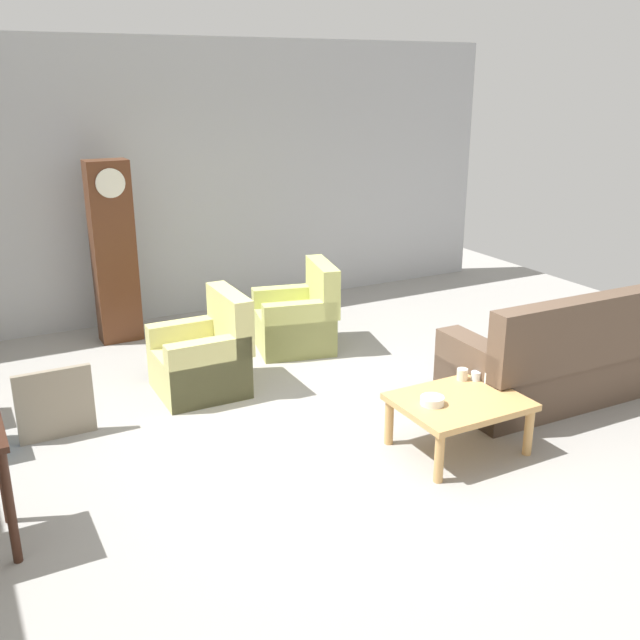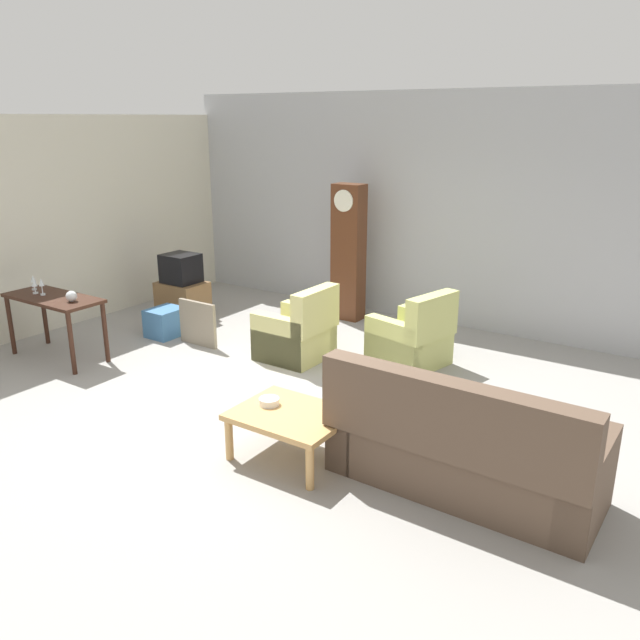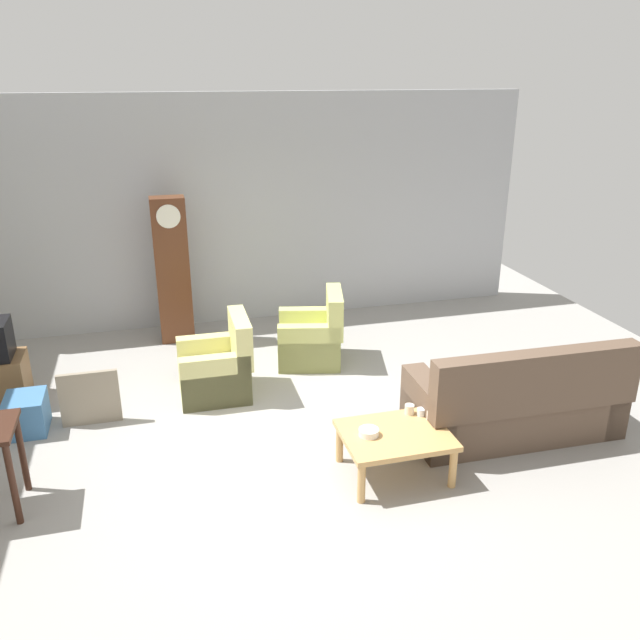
{
  "view_description": "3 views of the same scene",
  "coord_description": "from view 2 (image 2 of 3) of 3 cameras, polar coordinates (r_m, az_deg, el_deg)",
  "views": [
    {
      "loc": [
        -2.62,
        -4.74,
        2.78
      ],
      "look_at": [
        -0.04,
        0.08,
        0.93
      ],
      "focal_mm": 40.66,
      "sensor_mm": 36.0,
      "label": 1
    },
    {
      "loc": [
        3.7,
        -4.78,
        2.84
      ],
      "look_at": [
        0.2,
        0.44,
        0.85
      ],
      "focal_mm": 35.97,
      "sensor_mm": 36.0,
      "label": 2
    },
    {
      "loc": [
        -1.25,
        -5.49,
        3.46
      ],
      "look_at": [
        0.35,
        0.5,
        1.07
      ],
      "focal_mm": 36.47,
      "sensor_mm": 36.0,
      "label": 3
    }
  ],
  "objects": [
    {
      "name": "ground_plane",
      "position": [
        6.68,
        -3.56,
        -7.6
      ],
      "size": [
        10.4,
        10.4,
        0.0
      ],
      "primitive_type": "plane",
      "color": "#999691"
    },
    {
      "name": "garage_door_wall",
      "position": [
        9.25,
        10.06,
        9.62
      ],
      "size": [
        8.4,
        0.16,
        3.2
      ],
      "primitive_type": "cube",
      "color": "#ADAFB5",
      "rests_on": "ground_plane"
    },
    {
      "name": "pegboard_wall_left",
      "position": [
        9.55,
        -22.86,
        7.8
      ],
      "size": [
        0.12,
        6.4,
        2.88
      ],
      "primitive_type": "cube",
      "color": "beige",
      "rests_on": "ground_plane"
    },
    {
      "name": "couch_floral",
      "position": [
        5.23,
        12.43,
        -11.27
      ],
      "size": [
        2.12,
        0.92,
        1.04
      ],
      "color": "brown",
      "rests_on": "ground_plane"
    },
    {
      "name": "armchair_olive_near",
      "position": [
        7.83,
        -2.01,
        -1.31
      ],
      "size": [
        0.8,
        0.77,
        0.92
      ],
      "color": "#CCC67A",
      "rests_on": "ground_plane"
    },
    {
      "name": "armchair_olive_far",
      "position": [
        7.7,
        8.22,
        -1.81
      ],
      "size": [
        0.94,
        0.92,
        0.92
      ],
      "color": "#C6CB72",
      "rests_on": "ground_plane"
    },
    {
      "name": "coffee_table_wood",
      "position": [
        5.57,
        -2.63,
        -8.78
      ],
      "size": [
        0.96,
        0.76,
        0.43
      ],
      "color": "tan",
      "rests_on": "ground_plane"
    },
    {
      "name": "console_table_dark",
      "position": [
        8.37,
        -22.58,
        1.19
      ],
      "size": [
        1.3,
        0.56,
        0.79
      ],
      "color": "#381E14",
      "rests_on": "ground_plane"
    },
    {
      "name": "grandfather_clock",
      "position": [
        9.26,
        2.54,
        6.01
      ],
      "size": [
        0.44,
        0.3,
        1.96
      ],
      "color": "#562D19",
      "rests_on": "ground_plane"
    },
    {
      "name": "tv_stand_cabinet",
      "position": [
        9.69,
        -12.1,
        1.78
      ],
      "size": [
        0.68,
        0.52,
        0.53
      ],
      "primitive_type": "cube",
      "color": "brown",
      "rests_on": "ground_plane"
    },
    {
      "name": "tv_crt",
      "position": [
        9.57,
        -12.28,
        4.52
      ],
      "size": [
        0.48,
        0.44,
        0.42
      ],
      "primitive_type": "cube",
      "color": "black",
      "rests_on": "tv_stand_cabinet"
    },
    {
      "name": "framed_picture_leaning",
      "position": [
        8.44,
        -10.82,
        -0.3
      ],
      "size": [
        0.6,
        0.05,
        0.59
      ],
      "primitive_type": "cube",
      "color": "gray",
      "rests_on": "ground_plane"
    },
    {
      "name": "storage_box_blue",
      "position": [
        8.92,
        -13.59,
        -0.2
      ],
      "size": [
        0.39,
        0.47,
        0.38
      ],
      "primitive_type": "cube",
      "color": "teal",
      "rests_on": "ground_plane"
    },
    {
      "name": "glass_dome_cloche",
      "position": [
        8.01,
        -21.24,
        1.98
      ],
      "size": [
        0.13,
        0.13,
        0.13
      ],
      "primitive_type": "sphere",
      "color": "silver",
      "rests_on": "console_table_dark"
    },
    {
      "name": "cup_white_porcelain",
      "position": [
        5.43,
        1.72,
        -8.28
      ],
      "size": [
        0.08,
        0.08,
        0.09
      ],
      "primitive_type": "cylinder",
      "color": "white",
      "rests_on": "coffee_table_wood"
    },
    {
      "name": "cup_blue_rimmed",
      "position": [
        5.53,
        1.68,
        -7.89
      ],
      "size": [
        0.08,
        0.08,
        0.07
      ],
      "primitive_type": "cylinder",
      "color": "silver",
      "rests_on": "coffee_table_wood"
    },
    {
      "name": "cup_cream_tall",
      "position": [
        5.61,
        1.14,
        -7.34
      ],
      "size": [
        0.09,
        0.09,
        0.1
      ],
      "primitive_type": "cylinder",
      "color": "beige",
      "rests_on": "coffee_table_wood"
    },
    {
      "name": "bowl_white_stacked",
      "position": [
        5.69,
        -4.55,
        -7.23
      ],
      "size": [
        0.18,
        0.18,
        0.06
      ],
      "primitive_type": "cylinder",
      "color": "white",
      "rests_on": "coffee_table_wood"
    },
    {
      "name": "wine_glass_tall",
      "position": [
        8.72,
        -24.16,
        3.23
      ],
      "size": [
        0.07,
        0.07,
        0.19
      ],
      "color": "silver",
      "rests_on": "console_table_dark"
    },
    {
      "name": "wine_glass_mid",
      "position": [
        8.54,
        -24.06,
        2.88
      ],
      "size": [
        0.07,
        0.07,
        0.17
      ],
      "color": "silver",
      "rests_on": "console_table_dark"
    },
    {
      "name": "wine_glass_short",
      "position": [
        8.42,
        -23.53,
        2.95
      ],
      "size": [
        0.06,
        0.06,
        0.21
      ],
      "color": "silver",
      "rests_on": "console_table_dark"
    }
  ]
}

